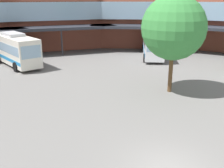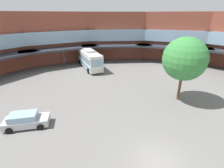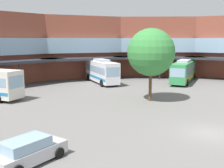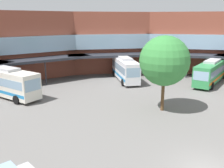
# 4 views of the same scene
# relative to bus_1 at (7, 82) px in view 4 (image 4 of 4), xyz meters

# --- Properties ---
(station_building) EXTENTS (78.41, 38.41, 11.36)m
(station_building) POSITION_rel_bus_1_xyz_m (6.52, -1.97, 3.71)
(station_building) COLOR brown
(station_building) RESTS_ON ground
(bus_1) EXTENTS (5.88, 10.80, 3.95)m
(bus_1) POSITION_rel_bus_1_xyz_m (0.00, 0.00, 0.00)
(bus_1) COLOR silver
(bus_1) RESTS_ON ground
(bus_2) EXTENTS (12.42, 6.48, 3.73)m
(bus_2) POSITION_rel_bus_1_xyz_m (28.69, -11.26, -0.11)
(bus_2) COLOR #338C4C
(bus_2) RESTS_ON ground
(bus_3) EXTENTS (6.38, 10.10, 3.95)m
(bus_3) POSITION_rel_bus_1_xyz_m (18.31, -1.96, -0.00)
(bus_3) COLOR white
(bus_3) RESTS_ON ground
(plaza_tree) EXTENTS (5.47, 5.47, 8.40)m
(plaza_tree) POSITION_rel_bus_1_xyz_m (12.73, -15.63, 3.66)
(plaza_tree) COLOR brown
(plaza_tree) RESTS_ON ground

